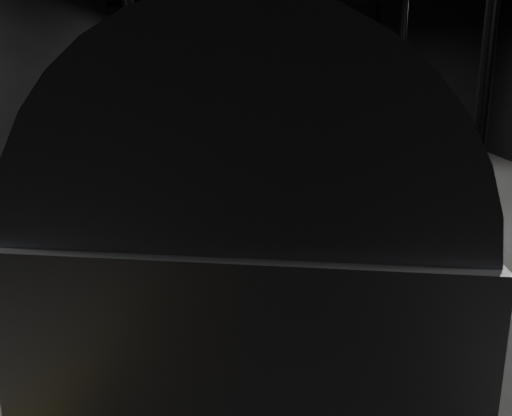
# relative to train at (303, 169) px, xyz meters

# --- Properties ---
(ground) EXTENTS (44.00, 44.00, 0.00)m
(ground) POSITION_rel_train_xyz_m (0.00, 1.61, -3.24)
(ground) COLOR black
(ground) RESTS_ON ground
(platform_left) EXTENTS (9.00, 43.80, 1.00)m
(platform_left) POSITION_rel_train_xyz_m (-7.50, 1.61, -2.74)
(platform_left) COLOR #4E4E4B
(platform_left) RESTS_ON ground
(tactile_strip) EXTENTS (0.50, 43.80, 0.01)m
(tactile_strip) POSITION_rel_train_xyz_m (-3.25, 1.61, -2.24)
(tactile_strip) COLOR olive
(tactile_strip) RESTS_ON platform_left
(track) EXTENTS (2.40, 43.00, 0.24)m
(track) POSITION_rel_train_xyz_m (0.00, 1.61, -3.18)
(track) COLOR #3F3328
(track) RESTS_ON ground
(train) EXTENTS (3.25, 21.75, 5.81)m
(train) POSITION_rel_train_xyz_m (0.00, 0.00, 0.00)
(train) COLOR #A6A9AE
(train) RESTS_ON ground
(woman) EXTENTS (0.75, 0.58, 1.83)m
(woman) POSITION_rel_train_xyz_m (-3.80, -1.62, -1.33)
(woman) COLOR tan
(woman) RESTS_ON platform_left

